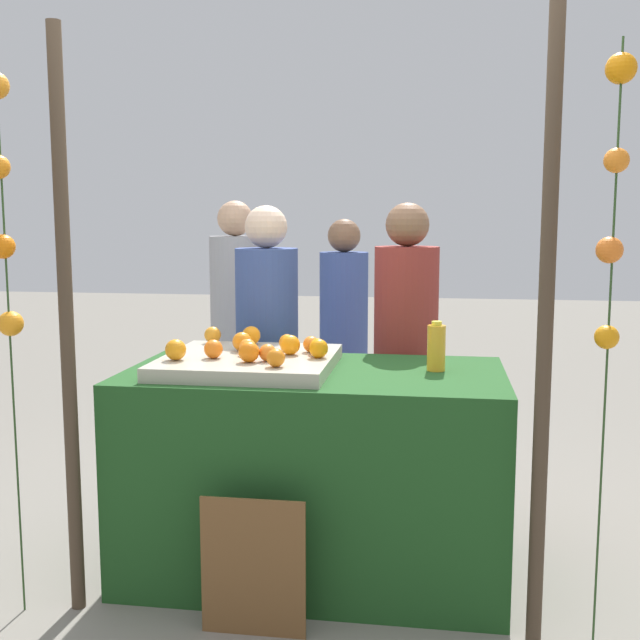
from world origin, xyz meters
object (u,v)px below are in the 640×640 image
(orange_0, at_px, (276,358))
(juice_bottle, at_px, (436,347))
(chalkboard_sign, at_px, (254,568))
(stall_counter, at_px, (315,471))
(vendor_left, at_px, (267,372))
(vendor_right, at_px, (405,373))
(orange_1, at_px, (268,353))

(orange_0, bearing_deg, juice_bottle, 27.07)
(chalkboard_sign, bearing_deg, orange_0, 85.22)
(stall_counter, xyz_separation_m, vendor_left, (-0.36, 0.66, 0.30))
(chalkboard_sign, bearing_deg, vendor_left, 99.92)
(juice_bottle, xyz_separation_m, vendor_right, (-0.16, 0.64, -0.25))
(orange_0, xyz_separation_m, vendor_right, (0.48, 0.96, -0.24))
(orange_0, height_order, orange_1, orange_0)
(vendor_left, height_order, vendor_right, vendor_right)
(juice_bottle, height_order, vendor_left, vendor_left)
(vendor_left, bearing_deg, chalkboard_sign, -80.08)
(orange_1, relative_size, vendor_left, 0.04)
(orange_0, bearing_deg, orange_1, 116.98)
(orange_1, bearing_deg, vendor_left, 102.72)
(stall_counter, distance_m, vendor_right, 0.85)
(vendor_left, bearing_deg, orange_0, -75.31)
(chalkboard_sign, bearing_deg, vendor_right, 68.21)
(stall_counter, height_order, vendor_right, vendor_right)
(stall_counter, distance_m, orange_1, 0.60)
(chalkboard_sign, bearing_deg, juice_bottle, 43.79)
(juice_bottle, height_order, vendor_right, vendor_right)
(vendor_left, bearing_deg, juice_bottle, -34.04)
(orange_0, relative_size, vendor_right, 0.05)
(vendor_right, bearing_deg, orange_1, -122.76)
(juice_bottle, distance_m, vendor_right, 0.70)
(stall_counter, bearing_deg, juice_bottle, 7.30)
(orange_1, relative_size, juice_bottle, 0.34)
(orange_0, bearing_deg, vendor_right, 63.35)
(chalkboard_sign, bearing_deg, orange_1, 94.56)
(chalkboard_sign, relative_size, vendor_right, 0.33)
(juice_bottle, bearing_deg, orange_0, -152.93)
(stall_counter, relative_size, vendor_left, 1.00)
(stall_counter, relative_size, chalkboard_sign, 2.98)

